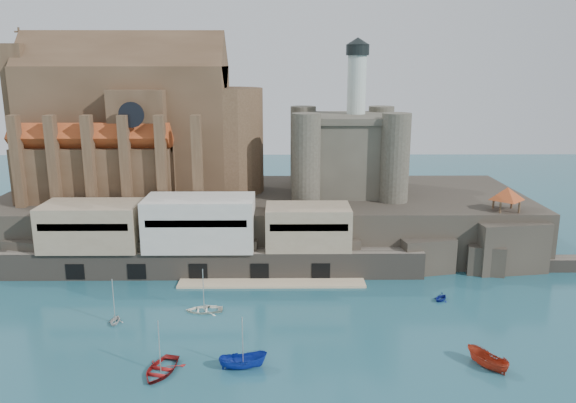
% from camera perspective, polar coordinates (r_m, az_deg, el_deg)
% --- Properties ---
extents(ground, '(300.00, 300.00, 0.00)m').
position_cam_1_polar(ground, '(75.05, -3.51, -13.54)').
color(ground, '#1B4B59').
rests_on(ground, ground).
extents(promontory, '(100.00, 36.00, 10.00)m').
position_cam_1_polar(promontory, '(110.04, -2.60, -1.76)').
color(promontory, black).
rests_on(promontory, ground).
extents(quay, '(70.00, 12.00, 13.05)m').
position_cam_1_polar(quay, '(95.07, -9.01, -3.73)').
color(quay, '#61584E').
rests_on(quay, ground).
extents(church, '(47.00, 25.93, 30.51)m').
position_cam_1_polar(church, '(112.65, -15.01, 7.07)').
color(church, '#493422').
rests_on(church, promontory).
extents(castle_keep, '(21.20, 21.20, 29.30)m').
position_cam_1_polar(castle_keep, '(109.51, 5.93, 5.27)').
color(castle_keep, '#444035').
rests_on(castle_keep, promontory).
extents(rock_outcrop, '(14.50, 10.50, 8.70)m').
position_cam_1_polar(rock_outcrop, '(104.47, 20.98, -4.07)').
color(rock_outcrop, black).
rests_on(rock_outcrop, ground).
extents(pavilion, '(6.40, 6.40, 5.40)m').
position_cam_1_polar(pavilion, '(102.41, 21.37, 0.61)').
color(pavilion, '#493422').
rests_on(pavilion, rock_outcrop).
extents(boat_0, '(4.72, 2.40, 6.35)m').
position_cam_1_polar(boat_0, '(68.96, -12.79, -16.54)').
color(boat_0, maroon).
rests_on(boat_0, ground).
extents(boat_2, '(2.46, 2.41, 5.65)m').
position_cam_1_polar(boat_2, '(68.40, -4.58, -16.48)').
color(boat_2, '#122C9C').
rests_on(boat_2, ground).
extents(boat_4, '(2.56, 1.59, 2.93)m').
position_cam_1_polar(boat_4, '(81.94, -17.13, -11.71)').
color(boat_4, silver).
rests_on(boat_4, ground).
extents(boat_5, '(2.94, 2.96, 5.56)m').
position_cam_1_polar(boat_5, '(72.22, 19.52, -15.55)').
color(boat_5, '#A33019').
rests_on(boat_5, ground).
extents(boat_6, '(1.36, 3.82, 5.25)m').
position_cam_1_polar(boat_6, '(82.74, -8.51, -10.95)').
color(boat_6, white).
rests_on(boat_6, ground).
extents(boat_7, '(2.90, 2.85, 2.93)m').
position_cam_1_polar(boat_7, '(88.36, 15.26, -9.65)').
color(boat_7, navy).
rests_on(boat_7, ground).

